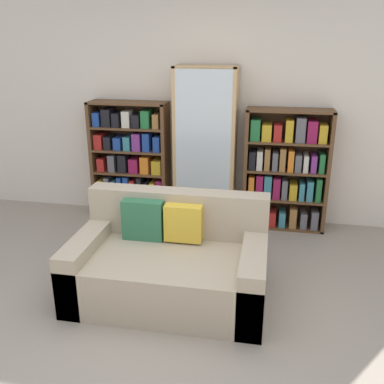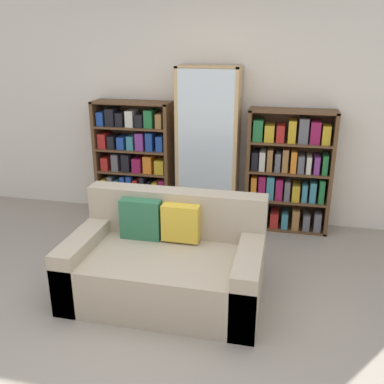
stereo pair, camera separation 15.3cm
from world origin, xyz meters
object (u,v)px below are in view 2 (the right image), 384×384
Objects in this scene: bookshelf_right at (288,172)px; wine_bottle at (229,246)px; couch at (167,263)px; display_cabinet at (208,149)px; bookshelf_left at (135,162)px.

wine_bottle is at bearing -120.23° from bookshelf_right.
couch is 1.16× the size of bookshelf_right.
bookshelf_right is (0.92, 0.02, -0.23)m from display_cabinet.
display_cabinet is 0.94m from bookshelf_right.
bookshelf_left is (-0.87, 1.64, 0.39)m from couch.
bookshelf_right is at bearing 0.00° from bookshelf_left.
bookshelf_left is 1.83m from bookshelf_right.
bookshelf_left is 0.77× the size of display_cabinet.
display_cabinet is (0.92, -0.02, 0.22)m from bookshelf_left.
couch is 4.66× the size of wine_bottle.
couch is 1.94m from bookshelf_right.
bookshelf_right is at bearing 59.77° from wine_bottle.
display_cabinet reaches higher than wine_bottle.
couch reaches higher than wine_bottle.
bookshelf_left reaches higher than bookshelf_right.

